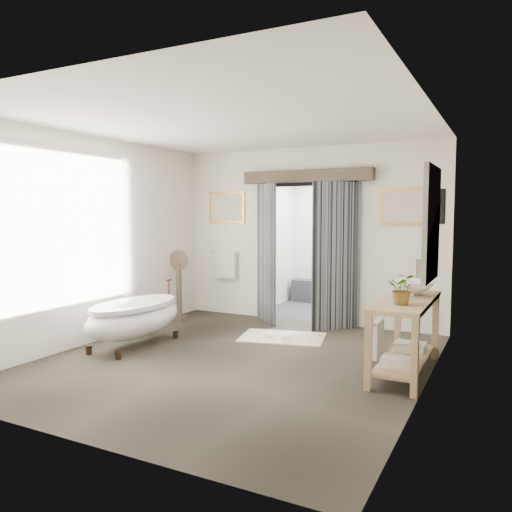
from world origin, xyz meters
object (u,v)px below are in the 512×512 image
Objects in this scene: clawfoot_tub at (134,317)px; basin at (413,288)px; rug at (283,337)px; vanity at (403,329)px.

basin is at bearing 13.17° from clawfoot_tub.
rug is (1.62, 1.34, -0.40)m from clawfoot_tub.
vanity is at bearing -94.52° from basin.
basin is at bearing -15.15° from rug.
rug is (-1.87, 0.87, -0.50)m from vanity.
clawfoot_tub is 1.05× the size of vanity.
vanity is 0.56m from basin.
basin reaches higher than vanity.
vanity reaches higher than rug.
vanity is 2.13m from rug.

